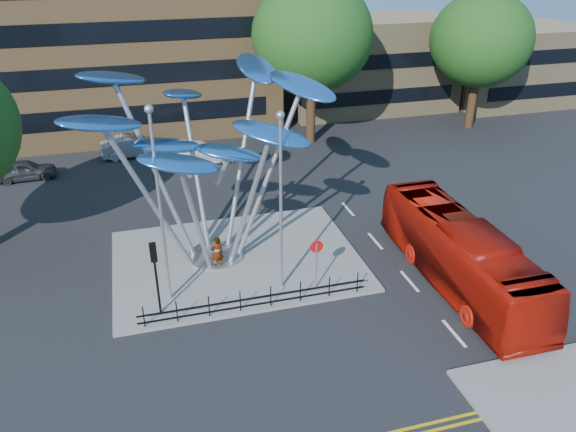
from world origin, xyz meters
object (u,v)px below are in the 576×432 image
object	(u,v)px
tree_far	(481,40)
leaf_sculpture	(204,127)
street_lamp_right	(281,189)
pedestrian	(217,253)
parked_car_mid	(134,146)
tree_right	(312,36)
parked_car_right	(200,152)
traffic_light_island	(155,264)
parked_car_left	(25,170)
no_entry_sign_island	(316,256)
street_lamp_left	(158,191)
red_bus	(459,254)

from	to	relation	value
tree_far	leaf_sculpture	distance (m)	28.53
leaf_sculpture	street_lamp_right	world-z (taller)	leaf_sculpture
tree_far	pedestrian	bearing A→B (deg)	-145.39
leaf_sculpture	parked_car_mid	world-z (taller)	leaf_sculpture
tree_right	leaf_sculpture	world-z (taller)	tree_right
tree_far	parked_car_right	distance (m)	23.80
traffic_light_island	parked_car_left	world-z (taller)	traffic_light_island
no_entry_sign_island	street_lamp_left	bearing A→B (deg)	171.39
street_lamp_left	leaf_sculpture	bearing A→B (deg)	52.60
street_lamp_left	parked_car_left	size ratio (longest dim) A/B	2.25
tree_right	tree_far	size ratio (longest dim) A/B	1.12
tree_far	parked_car_mid	size ratio (longest dim) A/B	2.27
street_lamp_right	parked_car_mid	world-z (taller)	street_lamp_right
traffic_light_island	parked_car_right	distance (m)	18.11
leaf_sculpture	red_bus	xyz separation A→B (m)	(10.57, -5.37, -5.29)
pedestrian	parked_car_right	distance (m)	14.67
tree_far	pedestrian	size ratio (longest dim) A/B	6.42
street_lamp_left	traffic_light_island	bearing A→B (deg)	-116.57
tree_right	parked_car_right	xyz separation A→B (m)	(-8.85, -1.97, -7.30)
street_lamp_right	no_entry_sign_island	world-z (taller)	street_lamp_right
tree_right	street_lamp_left	distance (m)	22.49
street_lamp_right	traffic_light_island	bearing A→B (deg)	-174.81
tree_right	red_bus	bearing A→B (deg)	-88.62
leaf_sculpture	street_lamp_right	size ratio (longest dim) A/B	1.53
street_lamp_right	red_bus	bearing A→B (deg)	-11.90
red_bus	pedestrian	size ratio (longest dim) A/B	6.76
parked_car_mid	pedestrian	bearing A→B (deg)	-172.49
tree_far	parked_car_left	size ratio (longest dim) A/B	2.77
tree_right	street_lamp_right	distance (m)	20.64
parked_car_left	parked_car_right	size ratio (longest dim) A/B	0.76
traffic_light_island	red_bus	world-z (taller)	traffic_light_island
parked_car_mid	street_lamp_right	bearing A→B (deg)	-166.78
tree_right	parked_car_left	bearing A→B (deg)	-174.49
parked_car_mid	no_entry_sign_island	bearing A→B (deg)	-163.29
street_lamp_left	traffic_light_island	distance (m)	2.96
traffic_light_island	parked_car_mid	bearing A→B (deg)	91.00
tree_far	street_lamp_left	bearing A→B (deg)	-145.08
street_lamp_right	pedestrian	xyz separation A→B (m)	(-2.53, 2.41, -4.10)
tree_right	traffic_light_island	bearing A→B (deg)	-123.69
leaf_sculpture	street_lamp_left	distance (m)	4.28
tree_right	parked_car_left	distance (m)	21.84
traffic_light_island	parked_car_mid	world-z (taller)	traffic_light_island
leaf_sculpture	street_lamp_left	bearing A→B (deg)	-127.40
tree_right	traffic_light_island	size ratio (longest dim) A/B	3.54
traffic_light_island	parked_car_right	xyz separation A→B (m)	(4.15, 17.53, -1.87)
parked_car_mid	tree_far	bearing A→B (deg)	-94.58
pedestrian	parked_car_left	size ratio (longest dim) A/B	0.43
street_lamp_right	pedestrian	distance (m)	5.39
street_lamp_right	no_entry_sign_island	size ratio (longest dim) A/B	3.39
parked_car_mid	street_lamp_left	bearing A→B (deg)	179.11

